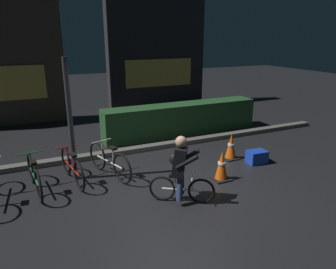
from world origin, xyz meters
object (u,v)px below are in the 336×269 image
object	(u,v)px
parked_bike_center_left	(72,167)
parked_bike_left_mid	(34,176)
traffic_cone_near	(222,166)
traffic_cone_far	(231,147)
street_post	(70,121)
blue_crate	(257,157)
parked_bike_center_right	(109,161)
cyclist	(181,169)

from	to	relation	value
parked_bike_center_left	parked_bike_left_mid	bearing A→B (deg)	92.10
traffic_cone_near	traffic_cone_far	bearing A→B (deg)	45.72
street_post	blue_crate	bearing A→B (deg)	-12.65
parked_bike_center_right	traffic_cone_far	size ratio (longest dim) A/B	2.44
cyclist	parked_bike_left_mid	bearing A→B (deg)	-178.88
street_post	cyclist	distance (m)	2.43
parked_bike_left_mid	parked_bike_center_right	bearing A→B (deg)	-92.20
traffic_cone_far	parked_bike_left_mid	bearing A→B (deg)	177.99
traffic_cone_near	cyclist	distance (m)	1.30
parked_bike_center_left	traffic_cone_far	size ratio (longest dim) A/B	2.38
parked_bike_center_left	traffic_cone_far	distance (m)	3.69
street_post	traffic_cone_near	world-z (taller)	street_post
cyclist	street_post	bearing A→B (deg)	165.40
traffic_cone_near	traffic_cone_far	world-z (taller)	traffic_cone_near
parked_bike_center_right	blue_crate	world-z (taller)	parked_bike_center_right
parked_bike_center_right	traffic_cone_near	xyz separation A→B (m)	(2.06, -1.14, -0.03)
parked_bike_left_mid	parked_bike_center_left	xyz separation A→B (m)	(0.72, 0.13, -0.01)
street_post	blue_crate	size ratio (longest dim) A/B	5.67
parked_bike_center_left	cyclist	bearing A→B (deg)	-142.78
street_post	traffic_cone_near	bearing A→B (deg)	-25.28
parked_bike_left_mid	street_post	bearing A→B (deg)	-77.74
cyclist	traffic_cone_near	bearing A→B (deg)	54.09
parked_bike_left_mid	traffic_cone_near	world-z (taller)	parked_bike_left_mid
parked_bike_center_left	blue_crate	xyz separation A→B (m)	(4.08, -0.77, -0.17)
parked_bike_center_left	cyclist	xyz separation A→B (m)	(1.64, -1.62, 0.31)
parked_bike_center_left	street_post	bearing A→B (deg)	-34.62
parked_bike_center_left	parked_bike_center_right	world-z (taller)	parked_bike_center_right
parked_bike_left_mid	traffic_cone_near	bearing A→B (deg)	-112.47
traffic_cone_far	parked_bike_center_right	bearing A→B (deg)	175.04
parked_bike_left_mid	blue_crate	bearing A→B (deg)	-103.68
parked_bike_left_mid	blue_crate	size ratio (longest dim) A/B	3.52
parked_bike_left_mid	parked_bike_center_left	bearing A→B (deg)	-85.83
cyclist	traffic_cone_far	bearing A→B (deg)	66.49
street_post	traffic_cone_far	xyz separation A→B (m)	(3.62, -0.41, -0.94)
blue_crate	traffic_cone_near	bearing A→B (deg)	-162.37
parked_bike_left_mid	blue_crate	world-z (taller)	parked_bike_left_mid
traffic_cone_near	blue_crate	bearing A→B (deg)	17.63
street_post	traffic_cone_near	xyz separation A→B (m)	(2.75, -1.30, -0.94)
parked_bike_left_mid	cyclist	distance (m)	2.80
parked_bike_left_mid	traffic_cone_far	world-z (taller)	parked_bike_left_mid
traffic_cone_far	cyclist	world-z (taller)	cyclist
parked_bike_center_right	traffic_cone_far	world-z (taller)	parked_bike_center_right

